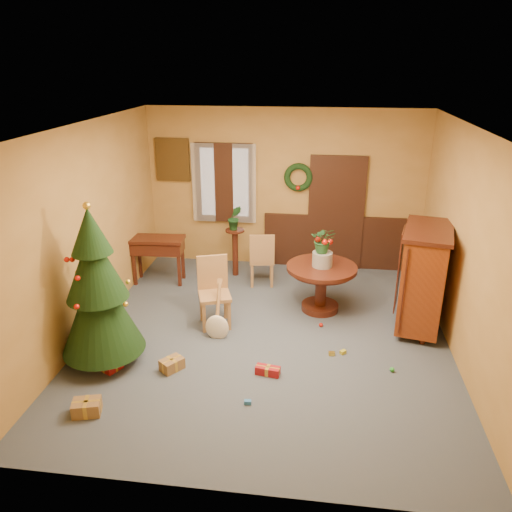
% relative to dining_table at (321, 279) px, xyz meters
% --- Properties ---
extents(room_envelope, '(5.50, 5.50, 5.50)m').
position_rel_dining_table_xyz_m(room_envelope, '(-0.52, 1.78, 0.60)').
color(room_envelope, '#353D4D').
rests_on(room_envelope, ground).
extents(dining_table, '(1.08, 1.08, 0.74)m').
position_rel_dining_table_xyz_m(dining_table, '(0.00, 0.00, 0.00)').
color(dining_table, black).
rests_on(dining_table, floor).
extents(urn, '(0.30, 0.30, 0.22)m').
position_rel_dining_table_xyz_m(urn, '(0.00, 0.00, 0.33)').
color(urn, slate).
rests_on(urn, dining_table).
extents(centerpiece_plant, '(0.36, 0.32, 0.41)m').
position_rel_dining_table_xyz_m(centerpiece_plant, '(0.00, 0.00, 0.65)').
color(centerpiece_plant, '#1E4C23').
rests_on(centerpiece_plant, urn).
extents(chair_near, '(0.57, 0.57, 1.03)m').
position_rel_dining_table_xyz_m(chair_near, '(-1.55, -0.61, 0.03)').
color(chair_near, olive).
rests_on(chair_near, floor).
extents(chair_far, '(0.47, 0.47, 0.96)m').
position_rel_dining_table_xyz_m(chair_far, '(-1.01, 0.79, -0.00)').
color(chair_far, olive).
rests_on(chair_far, floor).
extents(guitar, '(0.35, 0.52, 0.77)m').
position_rel_dining_table_xyz_m(guitar, '(-1.42, -1.04, -0.12)').
color(guitar, '#ECE1C5').
rests_on(guitar, floor).
extents(plant_stand, '(0.34, 0.34, 0.87)m').
position_rel_dining_table_xyz_m(plant_stand, '(-1.54, 1.17, 0.02)').
color(plant_stand, black).
rests_on(plant_stand, floor).
extents(stand_plant, '(0.29, 0.26, 0.44)m').
position_rel_dining_table_xyz_m(stand_plant, '(-1.54, 1.17, 0.57)').
color(stand_plant, '#19471E').
rests_on(stand_plant, plant_stand).
extents(christmas_tree, '(1.04, 1.04, 2.14)m').
position_rel_dining_table_xyz_m(christmas_tree, '(-2.74, -1.81, 0.50)').
color(christmas_tree, '#382111').
rests_on(christmas_tree, floor).
extents(writing_desk, '(0.95, 0.52, 0.82)m').
position_rel_dining_table_xyz_m(writing_desk, '(-2.81, 0.70, 0.10)').
color(writing_desk, black).
rests_on(writing_desk, floor).
extents(sideboard, '(0.87, 1.29, 1.52)m').
position_rel_dining_table_xyz_m(sideboard, '(1.42, -0.35, 0.30)').
color(sideboard, '#551E09').
rests_on(sideboard, floor).
extents(gift_a, '(0.35, 0.29, 0.16)m').
position_rel_dining_table_xyz_m(gift_a, '(-2.53, -2.82, -0.44)').
color(gift_a, brown).
rests_on(gift_a, floor).
extents(gift_b, '(0.31, 0.31, 0.24)m').
position_rel_dining_table_xyz_m(gift_b, '(-2.61, -1.97, -0.40)').
color(gift_b, maroon).
rests_on(gift_b, floor).
extents(gift_c, '(0.32, 0.34, 0.15)m').
position_rel_dining_table_xyz_m(gift_c, '(-1.83, -1.88, -0.44)').
color(gift_c, brown).
rests_on(gift_c, floor).
extents(gift_d, '(0.32, 0.17, 0.11)m').
position_rel_dining_table_xyz_m(gift_d, '(-0.62, -1.82, -0.46)').
color(gift_d, maroon).
rests_on(gift_d, floor).
extents(toy_a, '(0.08, 0.06, 0.05)m').
position_rel_dining_table_xyz_m(toy_a, '(-0.78, -2.43, -0.49)').
color(toy_a, '#2A6CB7').
rests_on(toy_a, floor).
extents(toy_b, '(0.06, 0.06, 0.06)m').
position_rel_dining_table_xyz_m(toy_b, '(0.92, -1.57, -0.49)').
color(toy_b, green).
rests_on(toy_b, floor).
extents(toy_c, '(0.09, 0.09, 0.05)m').
position_rel_dining_table_xyz_m(toy_c, '(0.32, -1.23, -0.49)').
color(toy_c, gold).
rests_on(toy_c, floor).
extents(toy_d, '(0.06, 0.06, 0.06)m').
position_rel_dining_table_xyz_m(toy_d, '(0.02, -0.54, -0.49)').
color(toy_d, red).
rests_on(toy_d, floor).
extents(toy_e, '(0.09, 0.06, 0.05)m').
position_rel_dining_table_xyz_m(toy_e, '(0.18, -1.29, -0.49)').
color(toy_e, yellow).
rests_on(toy_e, floor).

